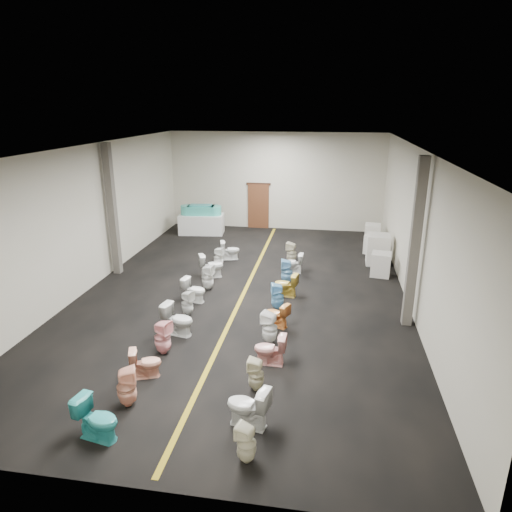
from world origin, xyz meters
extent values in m
plane|color=black|center=(0.00, 0.00, 0.00)|extent=(16.00, 16.00, 0.00)
plane|color=black|center=(0.00, 0.00, 4.50)|extent=(16.00, 16.00, 0.00)
plane|color=#BDB7A2|center=(0.00, 8.00, 2.25)|extent=(10.00, 0.00, 10.00)
plane|color=#BDB7A2|center=(0.00, -8.00, 2.25)|extent=(10.00, 0.00, 10.00)
plane|color=#BDB7A2|center=(-5.00, 0.00, 2.25)|extent=(0.00, 16.00, 16.00)
plane|color=#BDB7A2|center=(5.00, 0.00, 2.25)|extent=(0.00, 16.00, 16.00)
cube|color=#9B8016|center=(0.00, 0.00, 0.00)|extent=(0.12, 15.60, 0.01)
cube|color=#562D19|center=(-0.80, 7.94, 1.05)|extent=(1.00, 0.10, 2.10)
cube|color=#331C11|center=(-0.80, 7.95, 2.12)|extent=(1.15, 0.08, 0.10)
cube|color=#59544C|center=(-4.75, 1.00, 2.25)|extent=(0.25, 0.25, 4.50)
cube|color=#59544C|center=(4.75, -1.50, 2.25)|extent=(0.25, 0.25, 4.50)
cube|color=silver|center=(-3.22, 6.50, 0.44)|extent=(2.09, 1.21, 0.89)
cube|color=teal|center=(-3.22, 6.50, 1.05)|extent=(1.26, 0.78, 0.50)
cylinder|color=teal|center=(-3.82, 6.44, 1.05)|extent=(0.66, 0.66, 0.50)
cylinder|color=teal|center=(-2.63, 6.56, 1.05)|extent=(0.66, 0.66, 0.50)
cube|color=teal|center=(-3.22, 6.50, 1.25)|extent=(1.04, 0.56, 0.20)
cube|color=beige|center=(4.40, 2.17, 0.41)|extent=(0.73, 0.73, 0.82)
cube|color=silver|center=(4.40, 3.43, 0.56)|extent=(0.84, 0.84, 1.12)
cube|color=white|center=(4.40, 4.71, 0.39)|extent=(0.91, 0.91, 0.78)
cube|color=white|center=(4.40, 5.90, 0.45)|extent=(0.69, 0.69, 0.90)
imported|color=teal|center=(-1.33, -7.03, 0.40)|extent=(0.86, 0.59, 0.81)
imported|color=#F8AF92|center=(-1.21, -6.06, 0.42)|extent=(0.50, 0.50, 0.84)
imported|color=#EEA488|center=(-1.24, -5.05, 0.34)|extent=(0.76, 0.59, 0.68)
imported|color=#FCAFB3|center=(-1.22, -4.05, 0.43)|extent=(0.49, 0.48, 0.86)
imported|color=silver|center=(-1.17, -3.07, 0.42)|extent=(0.90, 0.62, 0.83)
imported|color=silver|center=(-1.28, -1.93, 0.37)|extent=(0.43, 0.42, 0.73)
imported|color=white|center=(-1.36, -0.99, 0.37)|extent=(0.79, 0.55, 0.74)
imported|color=white|center=(-1.19, -0.02, 0.42)|extent=(0.43, 0.43, 0.84)
imported|color=white|center=(-1.36, 1.08, 0.42)|extent=(0.94, 0.77, 0.84)
imported|color=white|center=(-1.35, 2.09, 0.38)|extent=(0.40, 0.39, 0.76)
imported|color=white|center=(-1.14, 3.06, 0.37)|extent=(0.81, 0.60, 0.74)
imported|color=beige|center=(1.37, -7.17, 0.36)|extent=(0.40, 0.40, 0.72)
imported|color=silver|center=(1.24, -6.28, 0.42)|extent=(0.90, 0.64, 0.83)
imported|color=beige|center=(1.21, -5.15, 0.36)|extent=(0.36, 0.35, 0.73)
imported|color=#F1A7A0|center=(1.36, -4.11, 0.37)|extent=(0.75, 0.44, 0.75)
imported|color=white|center=(1.22, -3.15, 0.42)|extent=(0.47, 0.47, 0.84)
imported|color=#E68D40|center=(1.29, -2.22, 0.34)|extent=(0.77, 0.63, 0.69)
imported|color=#76BBE4|center=(1.19, -1.15, 0.40)|extent=(0.44, 0.43, 0.81)
imported|color=gold|center=(1.33, -0.14, 0.37)|extent=(0.80, 0.55, 0.75)
imported|color=#78B4DF|center=(1.26, 0.91, 0.42)|extent=(0.42, 0.42, 0.84)
imported|color=white|center=(1.38, 1.98, 0.36)|extent=(0.72, 0.44, 0.72)
imported|color=beige|center=(1.23, 2.97, 0.41)|extent=(0.44, 0.43, 0.81)
camera|label=1|loc=(2.51, -13.21, 5.67)|focal=32.00mm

